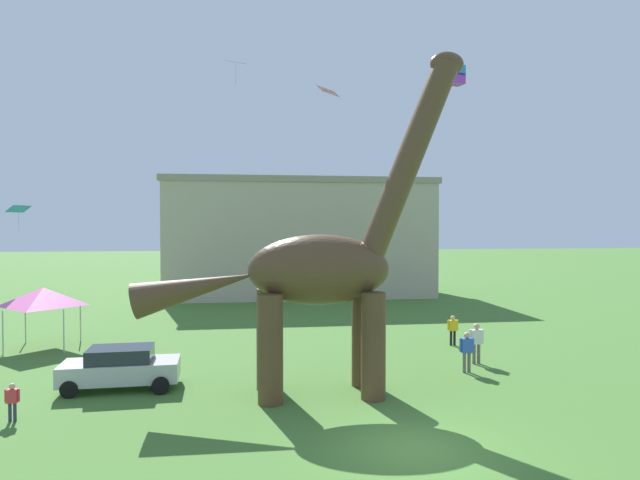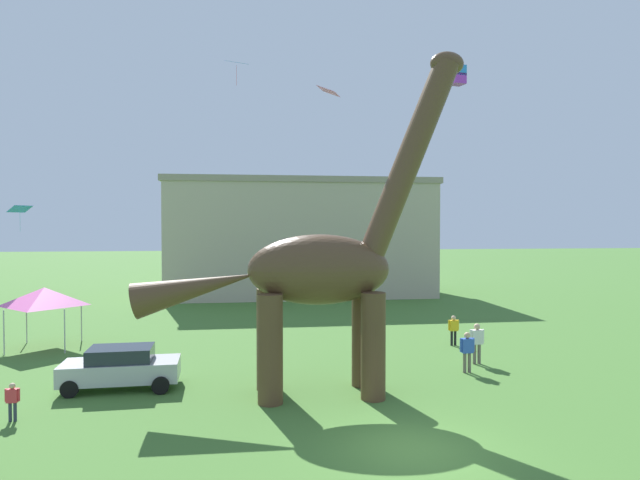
# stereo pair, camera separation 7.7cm
# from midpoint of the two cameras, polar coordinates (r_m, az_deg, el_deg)

# --- Properties ---
(ground_plane) EXTENTS (240.00, 240.00, 0.00)m
(ground_plane) POSITION_cam_midpoint_polar(r_m,az_deg,el_deg) (16.16, 9.80, -20.56)
(ground_plane) COLOR #42702D
(dinosaur_sculpture) EXTENTS (11.88, 2.52, 12.41)m
(dinosaur_sculpture) POSITION_cam_midpoint_polar(r_m,az_deg,el_deg) (19.72, -0.15, -3.07)
(dinosaur_sculpture) COLOR #513823
(dinosaur_sculpture) RESTS_ON ground_plane
(parked_sedan_left) EXTENTS (4.27, 2.03, 1.55)m
(parked_sedan_left) POSITION_cam_midpoint_polar(r_m,az_deg,el_deg) (22.25, -19.78, -12.25)
(parked_sedan_left) COLOR #B7B7BC
(parked_sedan_left) RESTS_ON ground_plane
(person_vendor_side) EXTENTS (0.45, 0.20, 1.20)m
(person_vendor_side) POSITION_cam_midpoint_polar(r_m,az_deg,el_deg) (20.10, -29.10, -14.09)
(person_vendor_side) COLOR #2D3347
(person_vendor_side) RESTS_ON ground_plane
(person_watching_child) EXTENTS (0.66, 0.29, 1.77)m
(person_watching_child) POSITION_cam_midpoint_polar(r_m,az_deg,el_deg) (25.44, 16.00, -9.86)
(person_watching_child) COLOR #6B6056
(person_watching_child) RESTS_ON ground_plane
(person_photographer) EXTENTS (0.57, 0.25, 1.52)m
(person_photographer) POSITION_cam_midpoint_polar(r_m,az_deg,el_deg) (28.92, 13.71, -8.77)
(person_photographer) COLOR black
(person_photographer) RESTS_ON ground_plane
(person_far_spectator) EXTENTS (0.63, 0.28, 1.68)m
(person_far_spectator) POSITION_cam_midpoint_polar(r_m,az_deg,el_deg) (23.88, 15.06, -10.75)
(person_far_spectator) COLOR #6B6056
(person_far_spectator) RESTS_ON ground_plane
(festival_canopy_tent) EXTENTS (3.15, 3.15, 3.00)m
(festival_canopy_tent) POSITION_cam_midpoint_polar(r_m,az_deg,el_deg) (30.55, -26.53, -5.26)
(festival_canopy_tent) COLOR #B2B2B7
(festival_canopy_tent) RESTS_ON ground_plane
(kite_near_low) EXTENTS (1.34, 1.17, 1.41)m
(kite_near_low) POSITION_cam_midpoint_polar(r_m,az_deg,el_deg) (32.51, -8.56, 17.69)
(kite_near_low) COLOR #287AE5
(kite_high_right) EXTENTS (0.99, 0.99, 1.19)m
(kite_high_right) POSITION_cam_midpoint_polar(r_m,az_deg,el_deg) (37.91, 14.08, 16.19)
(kite_high_right) COLOR #287AE5
(kite_drifting) EXTENTS (1.32, 1.40, 1.52)m
(kite_drifting) POSITION_cam_midpoint_polar(r_m,az_deg,el_deg) (36.29, -28.55, 2.82)
(kite_drifting) COLOR #287AE5
(kite_trailing) EXTENTS (1.18, 1.35, 0.33)m
(kite_trailing) POSITION_cam_midpoint_polar(r_m,az_deg,el_deg) (24.73, 0.98, 15.12)
(kite_trailing) COLOR pink
(background_building_block) EXTENTS (22.74, 10.22, 10.03)m
(background_building_block) POSITION_cam_midpoint_polar(r_m,az_deg,el_deg) (48.86, -2.10, 0.30)
(background_building_block) COLOR #B7A893
(background_building_block) RESTS_ON ground_plane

